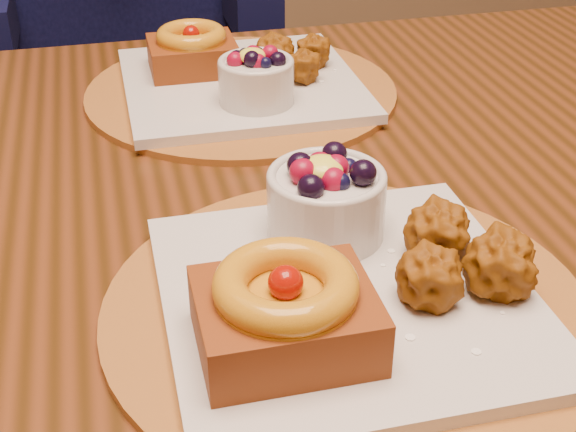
% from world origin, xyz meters
% --- Properties ---
extents(dining_table, '(1.60, 0.90, 0.76)m').
position_xyz_m(dining_table, '(0.05, 0.10, 0.68)').
color(dining_table, '#351E09').
rests_on(dining_table, ground).
extents(place_setting_near, '(0.38, 0.38, 0.09)m').
position_xyz_m(place_setting_near, '(0.05, -0.11, 0.78)').
color(place_setting_near, brown).
rests_on(place_setting_near, dining_table).
extents(place_setting_far, '(0.38, 0.38, 0.08)m').
position_xyz_m(place_setting_far, '(0.05, 0.32, 0.78)').
color(place_setting_far, brown).
rests_on(place_setting_far, dining_table).
extents(chair_far, '(0.55, 0.55, 0.85)m').
position_xyz_m(chair_far, '(-0.02, 0.91, 0.47)').
color(chair_far, black).
rests_on(chair_far, ground).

